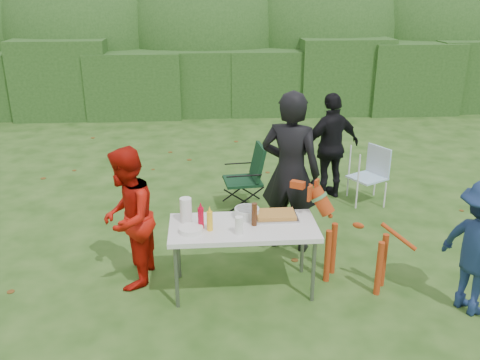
{
  "coord_description": "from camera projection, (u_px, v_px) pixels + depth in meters",
  "views": [
    {
      "loc": [
        -0.14,
        -4.59,
        3.01
      ],
      "look_at": [
        0.27,
        0.63,
        1.0
      ],
      "focal_mm": 38.0,
      "sensor_mm": 36.0,
      "label": 1
    }
  ],
  "objects": [
    {
      "name": "ground",
      "position": [
        219.0,
        290.0,
        5.36
      ],
      "size": [
        80.0,
        80.0,
        0.0
      ],
      "primitive_type": "plane",
      "color": "#1E4211"
    },
    {
      "name": "hedge_row",
      "position": [
        206.0,
        79.0,
        12.5
      ],
      "size": [
        22.0,
        1.4,
        1.7
      ],
      "primitive_type": "cube",
      "color": "#23471C",
      "rests_on": "ground"
    },
    {
      "name": "shrub_backdrop",
      "position": [
        204.0,
        41.0,
        13.72
      ],
      "size": [
        20.0,
        2.6,
        3.2
      ],
      "primitive_type": "ellipsoid",
      "color": "#3D6628",
      "rests_on": "ground"
    },
    {
      "name": "folding_table",
      "position": [
        243.0,
        230.0,
        5.15
      ],
      "size": [
        1.5,
        0.7,
        0.74
      ],
      "color": "silver",
      "rests_on": "ground"
    },
    {
      "name": "person_cook",
      "position": [
        290.0,
        172.0,
        5.93
      ],
      "size": [
        0.83,
        0.72,
        1.94
      ],
      "primitive_type": "imported",
      "rotation": [
        0.0,
        0.0,
        2.71
      ],
      "color": "black",
      "rests_on": "ground"
    },
    {
      "name": "person_red_jacket",
      "position": [
        127.0,
        218.0,
        5.25
      ],
      "size": [
        0.66,
        0.8,
        1.52
      ],
      "primitive_type": "imported",
      "rotation": [
        0.0,
        0.0,
        -1.69
      ],
      "color": "#AF1208",
      "rests_on": "ground"
    },
    {
      "name": "person_black_puffy",
      "position": [
        331.0,
        147.0,
        7.45
      ],
      "size": [
        1.01,
        0.69,
        1.59
      ],
      "primitive_type": "imported",
      "rotation": [
        0.0,
        0.0,
        3.5
      ],
      "color": "black",
      "rests_on": "ground"
    },
    {
      "name": "dog",
      "position": [
        357.0,
        240.0,
        5.31
      ],
      "size": [
        1.16,
        0.96,
        1.04
      ],
      "primitive_type": null,
      "rotation": [
        0.0,
        0.0,
        2.58
      ],
      "color": "#A43812",
      "rests_on": "ground"
    },
    {
      "name": "camping_chair",
      "position": [
        243.0,
        177.0,
        7.19
      ],
      "size": [
        0.64,
        0.64,
        0.94
      ],
      "primitive_type": null,
      "rotation": [
        0.0,
        0.0,
        3.24
      ],
      "color": "black",
      "rests_on": "ground"
    },
    {
      "name": "lawn_chair",
      "position": [
        367.0,
        175.0,
        7.41
      ],
      "size": [
        0.67,
        0.67,
        0.83
      ],
      "primitive_type": null,
      "rotation": [
        0.0,
        0.0,
        3.64
      ],
      "color": "#5FB3E5",
      "rests_on": "ground"
    },
    {
      "name": "food_tray",
      "position": [
        276.0,
        217.0,
        5.3
      ],
      "size": [
        0.45,
        0.3,
        0.02
      ],
      "primitive_type": "cube",
      "color": "#B7B7BA",
      "rests_on": "folding_table"
    },
    {
      "name": "focaccia_bread",
      "position": [
        276.0,
        214.0,
        5.29
      ],
      "size": [
        0.4,
        0.26,
        0.04
      ],
      "primitive_type": "cube",
      "color": "#BD7F35",
      "rests_on": "food_tray"
    },
    {
      "name": "mustard_bottle",
      "position": [
        210.0,
        221.0,
        5.0
      ],
      "size": [
        0.06,
        0.06,
        0.2
      ],
      "primitive_type": "cylinder",
      "color": "yellow",
      "rests_on": "folding_table"
    },
    {
      "name": "ketchup_bottle",
      "position": [
        201.0,
        218.0,
        5.04
      ],
      "size": [
        0.06,
        0.06,
        0.22
      ],
      "primitive_type": "cylinder",
      "color": "#B90622",
      "rests_on": "folding_table"
    },
    {
      "name": "beer_bottle",
      "position": [
        254.0,
        214.0,
        5.1
      ],
      "size": [
        0.06,
        0.06,
        0.24
      ],
      "primitive_type": "cylinder",
      "color": "#47230F",
      "rests_on": "folding_table"
    },
    {
      "name": "paper_towel_roll",
      "position": [
        186.0,
        210.0,
        5.17
      ],
      "size": [
        0.12,
        0.12,
        0.26
      ],
      "primitive_type": "cylinder",
      "color": "white",
      "rests_on": "folding_table"
    },
    {
      "name": "cup_stack",
      "position": [
        239.0,
        225.0,
        4.93
      ],
      "size": [
        0.08,
        0.08,
        0.18
      ],
      "primitive_type": "cylinder",
      "color": "white",
      "rests_on": "folding_table"
    },
    {
      "name": "pasta_bowl",
      "position": [
        247.0,
        213.0,
        5.3
      ],
      "size": [
        0.26,
        0.26,
        0.1
      ],
      "primitive_type": "cylinder",
      "color": "silver",
      "rests_on": "folding_table"
    },
    {
      "name": "plate_stack",
      "position": [
        191.0,
        230.0,
        4.99
      ],
      "size": [
        0.24,
        0.24,
        0.05
      ],
      "primitive_type": "cylinder",
      "color": "white",
      "rests_on": "folding_table"
    }
  ]
}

